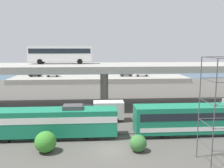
# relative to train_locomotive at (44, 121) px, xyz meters

# --- Properties ---
(ground_plane) EXTENTS (260.00, 260.00, 0.00)m
(ground_plane) POSITION_rel_train_locomotive_xyz_m (8.13, -4.00, -2.19)
(ground_plane) COLOR #4C4944
(rail_strip_near) EXTENTS (110.00, 0.12, 0.12)m
(rail_strip_near) POSITION_rel_train_locomotive_xyz_m (8.13, -0.73, -2.13)
(rail_strip_near) COLOR #59544C
(rail_strip_near) RESTS_ON ground_plane
(rail_strip_far) EXTENTS (110.00, 0.12, 0.12)m
(rail_strip_far) POSITION_rel_train_locomotive_xyz_m (8.13, 0.73, -2.13)
(rail_strip_far) COLOR #59544C
(rail_strip_far) RESTS_ON ground_plane
(train_locomotive) EXTENTS (17.53, 3.04, 4.18)m
(train_locomotive) POSITION_rel_train_locomotive_xyz_m (0.00, 0.00, 0.00)
(train_locomotive) COLOR #197A56
(train_locomotive) RESTS_ON ground_plane
(train_coach_lead) EXTENTS (21.69, 3.04, 3.86)m
(train_coach_lead) POSITION_rel_train_locomotive_xyz_m (22.20, -0.00, -0.02)
(train_coach_lead) COLOR #197A56
(train_coach_lead) RESTS_ON ground_plane
(highway_overpass) EXTENTS (96.00, 11.85, 8.06)m
(highway_overpass) POSITION_rel_train_locomotive_xyz_m (8.13, 16.00, 5.15)
(highway_overpass) COLOR gray
(highway_overpass) RESTS_ON ground_plane
(transit_bus_on_overpass) EXTENTS (12.00, 2.68, 3.40)m
(transit_bus_on_overpass) POSITION_rel_train_locomotive_xyz_m (-0.18, 18.28, 7.93)
(transit_bus_on_overpass) COLOR silver
(transit_bus_on_overpass) RESTS_ON highway_overpass
(service_truck_east) EXTENTS (6.80, 2.46, 3.04)m
(service_truck_east) POSITION_rel_train_locomotive_xyz_m (7.52, 6.70, -0.55)
(service_truck_east) COLOR black
(service_truck_east) RESTS_ON ground_plane
(scaffolding_tower) EXTENTS (3.25, 3.25, 10.40)m
(scaffolding_tower) POSITION_rel_train_locomotive_xyz_m (18.33, -8.24, 3.35)
(scaffolding_tower) COLOR #47474C
(scaffolding_tower) RESTS_ON ground_plane
(pier_parking_lot) EXTENTS (57.40, 12.89, 1.55)m
(pier_parking_lot) POSITION_rel_train_locomotive_xyz_m (8.13, 51.00, -1.42)
(pier_parking_lot) COLOR gray
(pier_parking_lot) RESTS_ON ground_plane
(parked_car_0) EXTENTS (4.50, 1.95, 1.50)m
(parked_car_0) POSITION_rel_train_locomotive_xyz_m (-7.48, 52.00, 0.13)
(parked_car_0) COLOR #B7B7BC
(parked_car_0) RESTS_ON pier_parking_lot
(parked_car_1) EXTENTS (4.20, 1.83, 1.50)m
(parked_car_1) POSITION_rel_train_locomotive_xyz_m (16.88, 51.72, 0.13)
(parked_car_1) COLOR #515459
(parked_car_1) RESTS_ON pier_parking_lot
(parked_car_2) EXTENTS (4.20, 1.94, 1.50)m
(parked_car_2) POSITION_rel_train_locomotive_xyz_m (-13.32, 52.88, 0.13)
(parked_car_2) COLOR black
(parked_car_2) RESTS_ON pier_parking_lot
(parked_car_3) EXTENTS (4.58, 1.89, 1.50)m
(parked_car_3) POSITION_rel_train_locomotive_xyz_m (22.13, 51.26, 0.13)
(parked_car_3) COLOR silver
(parked_car_3) RESTS_ON pier_parking_lot
(harbor_water) EXTENTS (140.00, 36.00, 0.01)m
(harbor_water) POSITION_rel_train_locomotive_xyz_m (8.13, 74.00, -2.19)
(harbor_water) COLOR #2D5170
(harbor_water) RESTS_ON ground_plane
(shrub_left) EXTENTS (2.32, 2.32, 2.32)m
(shrub_left) POSITION_rel_train_locomotive_xyz_m (1.00, -4.21, -1.03)
(shrub_left) COLOR #36832A
(shrub_left) RESTS_ON ground_plane
(shrub_right) EXTENTS (1.87, 1.87, 1.87)m
(shrub_right) POSITION_rel_train_locomotive_xyz_m (10.99, -4.72, -1.25)
(shrub_right) COLOR #356F32
(shrub_right) RESTS_ON ground_plane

